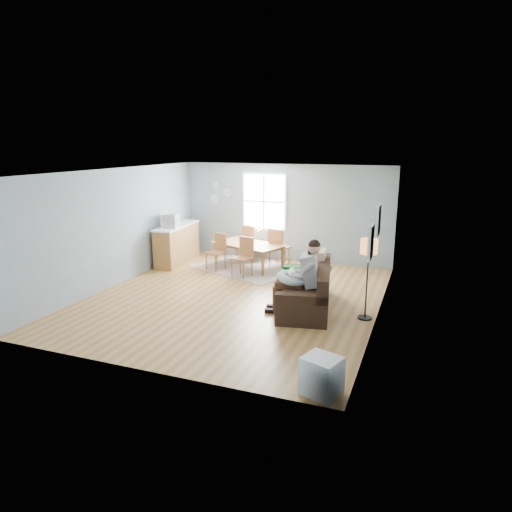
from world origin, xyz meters
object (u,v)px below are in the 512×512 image
at_px(toddler, 306,269).
at_px(baby_swing, 260,247).
at_px(sofa, 308,293).
at_px(counter, 177,244).
at_px(chair_se, 244,254).
at_px(chair_nw, 251,240).
at_px(storage_cube, 321,376).
at_px(monitor, 171,221).
at_px(dining_table, 248,256).
at_px(floor_lamp, 369,253).
at_px(father, 301,274).
at_px(chair_ne, 278,245).
at_px(chair_sw, 218,249).

relative_size(toddler, baby_swing, 0.94).
bearing_deg(sofa, counter, 152.94).
bearing_deg(chair_se, chair_nw, 104.95).
height_order(storage_cube, monitor, monitor).
bearing_deg(chair_se, dining_table, 104.46).
distance_m(floor_lamp, counter, 6.05).
distance_m(floor_lamp, monitor, 5.83).
xyz_separation_m(father, baby_swing, (-2.15, 3.49, -0.38)).
height_order(father, toddler, father).
bearing_deg(storage_cube, sofa, 107.49).
xyz_separation_m(storage_cube, monitor, (-5.28, 5.00, 0.98)).
height_order(sofa, chair_se, chair_se).
relative_size(father, chair_ne, 1.44).
bearing_deg(counter, monitor, -82.82).
height_order(dining_table, baby_swing, baby_swing).
relative_size(monitor, baby_swing, 0.46).
distance_m(chair_nw, chair_ne, 0.96).
bearing_deg(floor_lamp, chair_sw, 152.24).
bearing_deg(monitor, storage_cube, -43.42).
distance_m(father, chair_sw, 3.71).
xyz_separation_m(father, chair_nw, (-2.42, 3.52, -0.20)).
bearing_deg(floor_lamp, chair_ne, 132.31).
xyz_separation_m(father, counter, (-4.26, 2.55, -0.25)).
height_order(storage_cube, counter, counter).
bearing_deg(baby_swing, dining_table, -94.30).
relative_size(father, storage_cube, 2.55).
height_order(counter, monitor, monitor).
bearing_deg(storage_cube, chair_nw, 118.88).
bearing_deg(dining_table, monitor, -144.90).
bearing_deg(chair_ne, chair_se, -112.08).
bearing_deg(toddler, chair_nw, 128.45).
bearing_deg(chair_sw, toddler, -32.10).
distance_m(sofa, chair_sw, 3.57).
height_order(chair_sw, chair_se, chair_se).
bearing_deg(floor_lamp, sofa, 170.14).
relative_size(toddler, dining_table, 0.48).
distance_m(sofa, chair_nw, 4.05).
bearing_deg(chair_ne, father, -64.32).
relative_size(chair_sw, chair_se, 0.98).
xyz_separation_m(storage_cube, dining_table, (-3.27, 5.55, 0.06)).
relative_size(father, counter, 0.77).
distance_m(father, toddler, 0.53).
xyz_separation_m(chair_nw, chair_ne, (0.90, -0.35, 0.01)).
bearing_deg(chair_sw, chair_se, -20.95).
bearing_deg(chair_se, chair_ne, 67.92).
bearing_deg(monitor, chair_ne, 19.98).
distance_m(sofa, chair_ne, 3.27).
bearing_deg(chair_se, monitor, 174.26).
distance_m(chair_sw, counter, 1.39).
distance_m(floor_lamp, chair_nw, 5.04).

